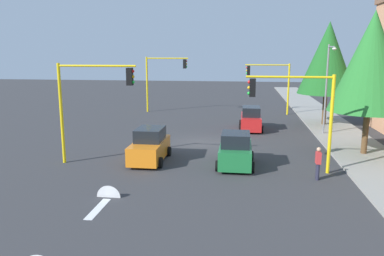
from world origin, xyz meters
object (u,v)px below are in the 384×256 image
traffic_signal_far_right (163,73)px  tree_roadside_near (372,62)px  traffic_signal_far_left (270,78)px  traffic_signal_near_left (296,103)px  pedestrian_crossing (318,162)px  street_lamp_curbside (328,80)px  car_red (251,119)px  traffic_signal_near_right (90,94)px  tree_roadside_mid (328,58)px  car_green (235,151)px  car_orange (150,146)px

traffic_signal_far_right → tree_roadside_near: (16.00, 16.24, 1.66)m
traffic_signal_far_left → traffic_signal_near_left: bearing=0.0°
pedestrian_crossing → traffic_signal_far_right: bearing=-149.5°
street_lamp_curbside → car_red: size_ratio=1.69×
traffic_signal_near_left → traffic_signal_near_right: (0.00, -11.35, 0.35)m
street_lamp_curbside → tree_roadside_mid: 4.73m
street_lamp_curbside → car_green: (8.98, -6.68, -3.45)m
traffic_signal_near_left → car_orange: traffic_signal_near_left is taller
car_orange → car_red: (-10.30, 6.15, -0.00)m
traffic_signal_near_left → tree_roadside_mid: size_ratio=0.59×
traffic_signal_near_left → tree_roadside_near: bearing=129.4°
traffic_signal_near_left → pedestrian_crossing: bearing=43.1°
traffic_signal_far_right → street_lamp_curbside: size_ratio=0.85×
traffic_signal_far_right → tree_roadside_mid: tree_roadside_mid is taller
traffic_signal_far_right → tree_roadside_near: size_ratio=0.67×
street_lamp_curbside → tree_roadside_near: size_ratio=0.79×
traffic_signal_near_right → car_orange: traffic_signal_near_right is taller
traffic_signal_near_right → tree_roadside_mid: tree_roadside_mid is taller
traffic_signal_far_left → pedestrian_crossing: size_ratio=3.10×
traffic_signal_near_left → car_orange: (-1.07, -8.22, -2.86)m
tree_roadside_mid → car_red: bearing=-67.7°
street_lamp_curbside → car_orange: (8.55, -11.79, -3.45)m
car_green → traffic_signal_far_left: bearing=170.9°
traffic_signal_near_right → traffic_signal_near_left: bearing=90.0°
traffic_signal_near_left → traffic_signal_far_left: bearing=-180.0°
traffic_signal_near_right → car_orange: (-1.07, 3.13, -3.21)m
street_lamp_curbside → traffic_signal_far_left: bearing=-161.1°
traffic_signal_far_left → pedestrian_crossing: (21.18, 1.11, -2.84)m
tree_roadside_mid → car_green: 16.12m
traffic_signal_near_right → car_orange: bearing=108.8°
traffic_signal_far_left → car_orange: (18.93, -8.22, -2.85)m
tree_roadside_near → tree_roadside_mid: (-10.00, -0.50, 0.08)m
traffic_signal_near_left → car_red: 11.90m
car_red → car_green: bearing=-5.6°
traffic_signal_near_left → car_orange: 8.77m
traffic_signal_far_right → traffic_signal_far_left: traffic_signal_far_right is taller
tree_roadside_near → pedestrian_crossing: bearing=-35.9°
car_orange → car_green: bearing=85.1°
street_lamp_curbside → car_orange: bearing=-54.1°
traffic_signal_far_left → car_green: (19.37, -3.11, -2.86)m
car_red → traffic_signal_near_left: bearing=10.3°
traffic_signal_near_right → car_red: (-11.37, 9.29, -3.21)m
traffic_signal_near_right → pedestrian_crossing: size_ratio=3.42×
tree_roadside_near → pedestrian_crossing: tree_roadside_near is taller
traffic_signal_far_right → traffic_signal_near_left: bearing=29.6°
traffic_signal_near_left → tree_roadside_near: tree_roadside_near is taller
street_lamp_curbside → pedestrian_crossing: size_ratio=4.12×
car_orange → car_red: same height
tree_roadside_near → car_orange: 14.29m
pedestrian_crossing → tree_roadside_mid: bearing=167.9°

